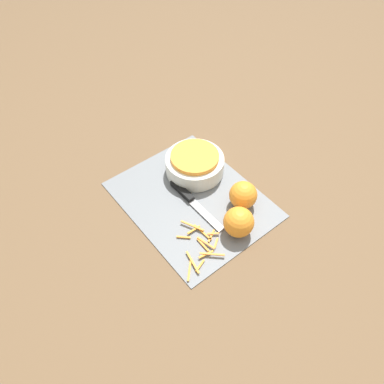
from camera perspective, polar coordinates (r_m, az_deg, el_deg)
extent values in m
plane|color=brown|center=(1.11, 0.00, -1.20)|extent=(4.00, 4.00, 0.00)
cube|color=slate|center=(1.10, 0.00, -1.11)|extent=(0.44, 0.36, 0.01)
cylinder|color=silver|center=(1.16, 0.41, 4.17)|extent=(0.18, 0.18, 0.06)
cylinder|color=orange|center=(1.13, 0.42, 5.33)|extent=(0.15, 0.15, 0.02)
cube|color=black|center=(1.11, -1.52, 0.21)|extent=(0.09, 0.02, 0.02)
cube|color=#B2B2B7|center=(1.06, 2.22, -3.58)|extent=(0.13, 0.02, 0.00)
sphere|color=orange|center=(1.07, 7.80, -0.46)|extent=(0.08, 0.08, 0.08)
sphere|color=orange|center=(1.01, 7.12, -4.56)|extent=(0.08, 0.08, 0.08)
cube|color=orange|center=(1.01, 1.68, -8.06)|extent=(0.05, 0.01, 0.00)
cube|color=orange|center=(1.03, 0.06, -5.16)|extent=(0.07, 0.03, 0.00)
cube|color=orange|center=(1.02, 2.97, -6.69)|extent=(0.02, 0.04, 0.00)
cube|color=orange|center=(1.01, 2.13, -7.75)|extent=(0.06, 0.02, 0.00)
cube|color=orange|center=(1.02, 3.26, -6.34)|extent=(0.02, 0.03, 0.00)
cube|color=gold|center=(0.98, 0.10, -10.64)|extent=(0.07, 0.02, 0.00)
cube|color=orange|center=(1.02, -1.29, -6.89)|extent=(0.03, 0.03, 0.00)
cube|color=orange|center=(1.01, 3.69, -7.75)|extent=(0.02, 0.03, 0.00)
cube|color=orange|center=(0.99, 3.10, -9.43)|extent=(0.05, 0.05, 0.00)
cube|color=orange|center=(1.03, 1.63, -6.15)|extent=(0.07, 0.01, 0.00)
cube|color=gold|center=(1.03, 0.27, -5.78)|extent=(0.01, 0.04, 0.00)
cube|color=orange|center=(0.99, 2.15, -9.48)|extent=(0.01, 0.04, 0.00)
cube|color=#F79C31|center=(0.98, 1.23, -11.15)|extent=(0.02, 0.04, 0.00)
cube|color=orange|center=(0.97, -0.38, -11.73)|extent=(0.05, 0.05, 0.00)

